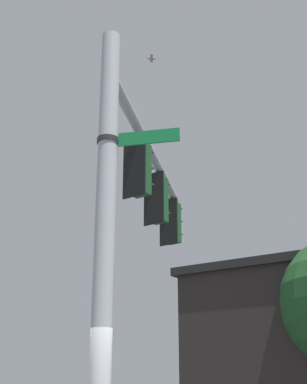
% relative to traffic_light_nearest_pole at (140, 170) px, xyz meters
% --- Properties ---
extents(signal_pole, '(0.30, 0.30, 7.32)m').
position_rel_traffic_light_nearest_pole_xyz_m(signal_pole, '(0.89, -1.97, -2.10)').
color(signal_pole, '#ADB2B7').
rests_on(signal_pole, ground).
extents(mast_arm, '(2.81, 5.80, 0.20)m').
position_rel_traffic_light_nearest_pole_xyz_m(mast_arm, '(-0.42, 0.89, 0.80)').
color(mast_arm, '#ADB2B7').
extents(traffic_light_nearest_pole, '(0.54, 0.49, 1.31)m').
position_rel_traffic_light_nearest_pole_xyz_m(traffic_light_nearest_pole, '(0.00, 0.00, 0.00)').
color(traffic_light_nearest_pole, black).
extents(traffic_light_mid_inner, '(0.54, 0.49, 1.31)m').
position_rel_traffic_light_nearest_pole_xyz_m(traffic_light_mid_inner, '(-0.76, 1.66, 0.00)').
color(traffic_light_mid_inner, black).
extents(traffic_light_mid_outer, '(0.54, 0.49, 1.31)m').
position_rel_traffic_light_nearest_pole_xyz_m(traffic_light_mid_outer, '(-1.52, 3.31, 0.00)').
color(traffic_light_mid_outer, black).
extents(street_name_sign, '(1.21, 0.67, 0.22)m').
position_rel_traffic_light_nearest_pole_xyz_m(street_name_sign, '(1.14, -1.86, -0.41)').
color(street_name_sign, '#147238').
extents(bird_flying, '(0.22, 0.26, 0.07)m').
position_rel_traffic_light_nearest_pole_xyz_m(bird_flying, '(-0.68, 1.27, 3.55)').
color(bird_flying, gray).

